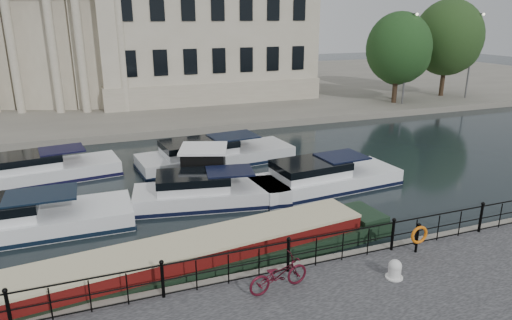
{
  "coord_description": "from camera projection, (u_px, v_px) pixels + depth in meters",
  "views": [
    {
      "loc": [
        -5.53,
        -13.99,
        8.45
      ],
      "look_at": [
        0.5,
        2.0,
        3.0
      ],
      "focal_mm": 32.0,
      "sensor_mm": 36.0,
      "label": 1
    }
  ],
  "objects": [
    {
      "name": "ground_plane",
      "position": [
        262.0,
        254.0,
        16.9
      ],
      "size": [
        160.0,
        160.0,
        0.0
      ],
      "primitive_type": "plane",
      "color": "black",
      "rests_on": "ground"
    },
    {
      "name": "far_bank",
      "position": [
        137.0,
        91.0,
        51.59
      ],
      "size": [
        120.0,
        42.0,
        0.55
      ],
      "primitive_type": "cube",
      "color": "#6B665B",
      "rests_on": "ground_plane"
    },
    {
      "name": "railing",
      "position": [
        288.0,
        253.0,
        14.53
      ],
      "size": [
        24.14,
        0.14,
        1.22
      ],
      "color": "black",
      "rests_on": "near_quay"
    },
    {
      "name": "civic_building",
      "position": [
        126.0,
        30.0,
        45.37
      ],
      "size": [
        53.55,
        31.84,
        16.85
      ],
      "color": "#ADA38C",
      "rests_on": "far_bank"
    },
    {
      "name": "lamp_posts",
      "position": [
        440.0,
        56.0,
        42.63
      ],
      "size": [
        8.24,
        1.55,
        8.07
      ],
      "color": "#59595B",
      "rests_on": "far_bank"
    },
    {
      "name": "bicycle",
      "position": [
        279.0,
        274.0,
        13.6
      ],
      "size": [
        2.05,
        0.95,
        1.04
      ],
      "primitive_type": "imported",
      "rotation": [
        0.0,
        0.0,
        1.71
      ],
      "color": "#470C19",
      "rests_on": "near_quay"
    },
    {
      "name": "mooring_bollard",
      "position": [
        395.0,
        269.0,
        14.28
      ],
      "size": [
        0.55,
        0.55,
        0.62
      ],
      "color": "silver",
      "rests_on": "near_quay"
    },
    {
      "name": "life_ring_post",
      "position": [
        419.0,
        235.0,
        15.66
      ],
      "size": [
        0.67,
        0.19,
        1.09
      ],
      "color": "black",
      "rests_on": "near_quay"
    },
    {
      "name": "narrowboat",
      "position": [
        197.0,
        262.0,
        15.62
      ],
      "size": [
        15.91,
        3.88,
        1.58
      ],
      "rotation": [
        0.0,
        0.0,
        0.11
      ],
      "color": "black",
      "rests_on": "ground_plane"
    },
    {
      "name": "harbour_hut",
      "position": [
        204.0,
        169.0,
        23.22
      ],
      "size": [
        3.84,
        3.51,
        2.19
      ],
      "rotation": [
        0.0,
        0.0,
        -0.34
      ],
      "color": "#6B665B",
      "rests_on": "ground_plane"
    },
    {
      "name": "cabin_cruisers",
      "position": [
        165.0,
        184.0,
        22.89
      ],
      "size": [
        22.87,
        9.95,
        1.99
      ],
      "color": "white",
      "rests_on": "ground_plane"
    },
    {
      "name": "trees",
      "position": [
        426.0,
        47.0,
        43.68
      ],
      "size": [
        13.22,
        7.82,
        9.46
      ],
      "color": "black",
      "rests_on": "far_bank"
    }
  ]
}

